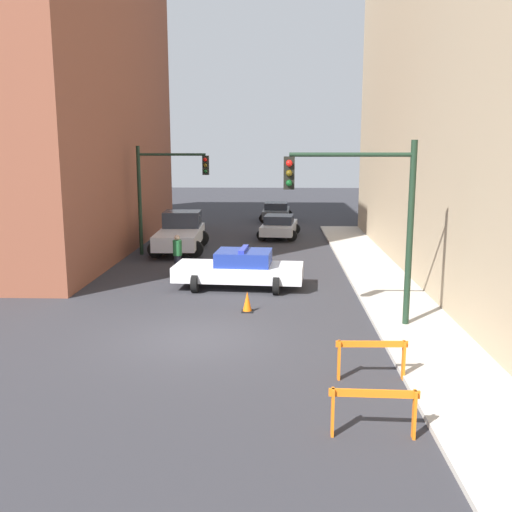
% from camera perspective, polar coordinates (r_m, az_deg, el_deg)
% --- Properties ---
extents(ground_plane, '(120.00, 120.00, 0.00)m').
position_cam_1_polar(ground_plane, '(15.75, -5.99, -8.20)').
color(ground_plane, '#2D2D33').
extents(sidewalk_right, '(2.40, 44.00, 0.12)m').
position_cam_1_polar(sidewalk_right, '(16.09, 16.66, -7.97)').
color(sidewalk_right, '#B2ADA3').
rests_on(sidewalk_right, ground_plane).
extents(traffic_light_near, '(3.64, 0.35, 5.20)m').
position_cam_1_polar(traffic_light_near, '(16.20, 11.23, 4.99)').
color(traffic_light_near, black).
rests_on(traffic_light_near, sidewalk_right).
extents(traffic_light_far, '(3.44, 0.35, 5.20)m').
position_cam_1_polar(traffic_light_far, '(27.64, -9.39, 7.07)').
color(traffic_light_far, black).
rests_on(traffic_light_far, ground_plane).
extents(police_car, '(4.83, 2.59, 1.52)m').
position_cam_1_polar(police_car, '(20.99, -1.62, -1.29)').
color(police_car, white).
rests_on(police_car, ground_plane).
extents(white_truck, '(2.78, 5.47, 1.90)m').
position_cam_1_polar(white_truck, '(28.97, -7.55, 2.33)').
color(white_truck, silver).
rests_on(white_truck, ground_plane).
extents(parked_car_near, '(2.56, 4.46, 1.31)m').
position_cam_1_polar(parked_car_near, '(33.00, 2.34, 3.03)').
color(parked_car_near, silver).
rests_on(parked_car_near, ground_plane).
extents(parked_car_mid, '(2.38, 4.36, 1.31)m').
position_cam_1_polar(parked_car_mid, '(40.72, 2.03, 4.50)').
color(parked_car_mid, '#474C51').
rests_on(parked_car_mid, ground_plane).
extents(pedestrian_crossing, '(0.47, 0.47, 1.66)m').
position_cam_1_polar(pedestrian_crossing, '(23.31, -7.85, 0.17)').
color(pedestrian_crossing, black).
rests_on(pedestrian_crossing, ground_plane).
extents(barrier_front, '(1.60, 0.21, 0.90)m').
position_cam_1_polar(barrier_front, '(10.66, 11.68, -14.36)').
color(barrier_front, orange).
rests_on(barrier_front, ground_plane).
extents(barrier_mid, '(1.60, 0.20, 0.90)m').
position_cam_1_polar(barrier_mid, '(13.09, 11.48, -9.50)').
color(barrier_mid, orange).
rests_on(barrier_mid, ground_plane).
extents(traffic_cone, '(0.36, 0.36, 0.66)m').
position_cam_1_polar(traffic_cone, '(18.04, -0.88, -4.62)').
color(traffic_cone, black).
rests_on(traffic_cone, ground_plane).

